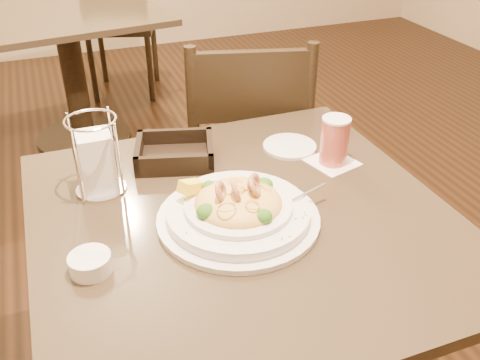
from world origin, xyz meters
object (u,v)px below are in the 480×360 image
object	(u,v)px
dining_chair_near	(246,154)
bread_basket	(175,154)
dining_chair_far	(119,19)
side_plate	(290,146)
main_table	(243,292)
pasta_bowl	(238,209)
butter_ramekin	(90,263)
background_table	(70,54)
drink_glass	(334,141)
napkin_caddy	(97,160)

from	to	relation	value
dining_chair_near	bread_basket	distance (m)	0.55
dining_chair_near	dining_chair_far	world-z (taller)	same
dining_chair_far	bread_basket	world-z (taller)	dining_chair_far
side_plate	main_table	bearing A→B (deg)	-132.83
bread_basket	pasta_bowl	bearing A→B (deg)	-78.86
side_plate	butter_ramekin	xyz separation A→B (m)	(-0.56, -0.31, 0.01)
butter_ramekin	background_table	bearing A→B (deg)	86.56
background_table	dining_chair_far	xyz separation A→B (m)	(0.35, 0.58, -0.00)
pasta_bowl	drink_glass	distance (m)	0.35
dining_chair_near	butter_ramekin	world-z (taller)	dining_chair_near
napkin_caddy	butter_ramekin	bearing A→B (deg)	-102.01
dining_chair_far	napkin_caddy	xyz separation A→B (m)	(-0.41, -2.32, 0.31)
pasta_bowl	bread_basket	bearing A→B (deg)	101.14
dining_chair_near	napkin_caddy	bearing A→B (deg)	53.52
background_table	butter_ramekin	size ratio (longest dim) A/B	12.56
drink_glass	napkin_caddy	bearing A→B (deg)	171.98
dining_chair_far	butter_ramekin	bearing A→B (deg)	97.42
background_table	drink_glass	bearing A→B (deg)	-74.29
side_plate	bread_basket	bearing A→B (deg)	172.31
background_table	dining_chair_far	bearing A→B (deg)	58.86
dining_chair_near	side_plate	distance (m)	0.46
napkin_caddy	dining_chair_near	bearing A→B (deg)	38.58
drink_glass	butter_ramekin	distance (m)	0.66
dining_chair_near	bread_basket	xyz separation A→B (m)	(-0.34, -0.35, 0.25)
background_table	dining_chair_far	distance (m)	0.68
pasta_bowl	bread_basket	world-z (taller)	pasta_bowl
napkin_caddy	side_plate	size ratio (longest dim) A/B	1.31
butter_ramekin	drink_glass	bearing A→B (deg)	17.57
bread_basket	side_plate	bearing A→B (deg)	-7.69
butter_ramekin	pasta_bowl	bearing A→B (deg)	8.92
main_table	dining_chair_near	bearing A→B (deg)	68.06
main_table	bread_basket	size ratio (longest dim) A/B	3.90
pasta_bowl	side_plate	bearing A→B (deg)	46.74
main_table	dining_chair_far	world-z (taller)	dining_chair_far
side_plate	butter_ramekin	distance (m)	0.64
drink_glass	napkin_caddy	distance (m)	0.58
napkin_caddy	drink_glass	bearing A→B (deg)	-8.02
napkin_caddy	side_plate	xyz separation A→B (m)	(0.50, 0.03, -0.08)
main_table	pasta_bowl	distance (m)	0.26
dining_chair_far	background_table	bearing A→B (deg)	76.62
bread_basket	dining_chair_near	bearing A→B (deg)	46.60
dining_chair_far	pasta_bowl	distance (m)	2.57
side_plate	napkin_caddy	bearing A→B (deg)	-176.59
bread_basket	butter_ramekin	bearing A→B (deg)	-126.28
dining_chair_near	side_plate	world-z (taller)	dining_chair_near
dining_chair_near	side_plate	xyz separation A→B (m)	(-0.03, -0.40, 0.23)
dining_chair_far	bread_basket	bearing A→B (deg)	102.27
dining_chair_far	butter_ramekin	world-z (taller)	dining_chair_far
main_table	pasta_bowl	xyz separation A→B (m)	(-0.02, -0.02, 0.26)
dining_chair_near	drink_glass	size ratio (longest dim) A/B	6.85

